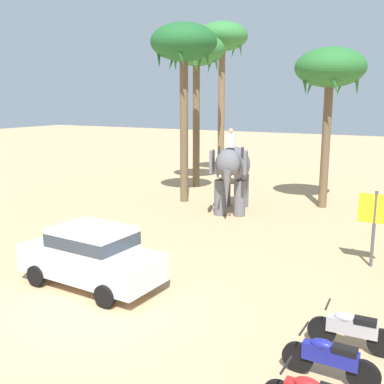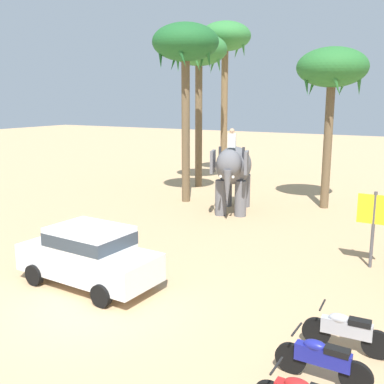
{
  "view_description": "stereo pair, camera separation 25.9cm",
  "coord_description": "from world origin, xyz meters",
  "px_view_note": "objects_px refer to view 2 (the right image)",
  "views": [
    {
      "loc": [
        6.97,
        -8.17,
        5.15
      ],
      "look_at": [
        -1.23,
        7.03,
        1.6
      ],
      "focal_mm": 42.66,
      "sensor_mm": 36.0,
      "label": 1
    },
    {
      "loc": [
        7.2,
        -8.05,
        5.15
      ],
      "look_at": [
        -1.23,
        7.03,
        1.6
      ],
      "focal_mm": 42.66,
      "sensor_mm": 36.0,
      "label": 2
    }
  ],
  "objects_px": {
    "motorcycle_fourth_in_row": "(346,330)",
    "signboard_yellow": "(374,215)",
    "motorcycle_mid_row": "(322,359)",
    "palm_tree_near_hut": "(199,55)",
    "palm_tree_behind_elephant": "(225,42)",
    "palm_tree_left_of_road": "(332,72)",
    "elephant_with_mahout": "(233,169)",
    "car_sedan_foreground": "(89,253)",
    "palm_tree_far_back": "(185,48)"
  },
  "relations": [
    {
      "from": "palm_tree_near_hut",
      "to": "elephant_with_mahout",
      "type": "bearing_deg",
      "value": -47.48
    },
    {
      "from": "palm_tree_behind_elephant",
      "to": "palm_tree_near_hut",
      "type": "bearing_deg",
      "value": -90.34
    },
    {
      "from": "motorcycle_mid_row",
      "to": "palm_tree_behind_elephant",
      "type": "height_order",
      "value": "palm_tree_behind_elephant"
    },
    {
      "from": "elephant_with_mahout",
      "to": "palm_tree_near_hut",
      "type": "relative_size",
      "value": 0.46
    },
    {
      "from": "motorcycle_mid_row",
      "to": "motorcycle_fourth_in_row",
      "type": "height_order",
      "value": "same"
    },
    {
      "from": "motorcycle_mid_row",
      "to": "signboard_yellow",
      "type": "height_order",
      "value": "signboard_yellow"
    },
    {
      "from": "car_sedan_foreground",
      "to": "palm_tree_behind_elephant",
      "type": "bearing_deg",
      "value": 103.58
    },
    {
      "from": "motorcycle_fourth_in_row",
      "to": "palm_tree_left_of_road",
      "type": "relative_size",
      "value": 0.24
    },
    {
      "from": "palm_tree_left_of_road",
      "to": "palm_tree_far_back",
      "type": "xyz_separation_m",
      "value": [
        -6.51,
        -2.02,
        1.17
      ]
    },
    {
      "from": "palm_tree_left_of_road",
      "to": "palm_tree_far_back",
      "type": "height_order",
      "value": "palm_tree_far_back"
    },
    {
      "from": "palm_tree_near_hut",
      "to": "palm_tree_left_of_road",
      "type": "height_order",
      "value": "palm_tree_near_hut"
    },
    {
      "from": "motorcycle_mid_row",
      "to": "palm_tree_behind_elephant",
      "type": "bearing_deg",
      "value": 120.03
    },
    {
      "from": "palm_tree_behind_elephant",
      "to": "palm_tree_left_of_road",
      "type": "distance_m",
      "value": 9.66
    },
    {
      "from": "motorcycle_fourth_in_row",
      "to": "motorcycle_mid_row",
      "type": "bearing_deg",
      "value": -97.42
    },
    {
      "from": "car_sedan_foreground",
      "to": "signboard_yellow",
      "type": "xyz_separation_m",
      "value": [
        6.67,
        5.3,
        0.76
      ]
    },
    {
      "from": "motorcycle_fourth_in_row",
      "to": "signboard_yellow",
      "type": "height_order",
      "value": "signboard_yellow"
    },
    {
      "from": "motorcycle_fourth_in_row",
      "to": "palm_tree_behind_elephant",
      "type": "xyz_separation_m",
      "value": [
        -11.25,
        17.87,
        8.12
      ]
    },
    {
      "from": "car_sedan_foreground",
      "to": "palm_tree_left_of_road",
      "type": "height_order",
      "value": "palm_tree_left_of_road"
    },
    {
      "from": "car_sedan_foreground",
      "to": "signboard_yellow",
      "type": "distance_m",
      "value": 8.55
    },
    {
      "from": "motorcycle_fourth_in_row",
      "to": "palm_tree_near_hut",
      "type": "relative_size",
      "value": 0.21
    },
    {
      "from": "elephant_with_mahout",
      "to": "palm_tree_left_of_road",
      "type": "xyz_separation_m",
      "value": [
        3.5,
        2.93,
        4.36
      ]
    },
    {
      "from": "palm_tree_left_of_road",
      "to": "elephant_with_mahout",
      "type": "bearing_deg",
      "value": -140.12
    },
    {
      "from": "motorcycle_fourth_in_row",
      "to": "car_sedan_foreground",
      "type": "bearing_deg",
      "value": 179.57
    },
    {
      "from": "palm_tree_behind_elephant",
      "to": "palm_tree_far_back",
      "type": "xyz_separation_m",
      "value": [
        1.31,
        -7.23,
        -1.06
      ]
    },
    {
      "from": "motorcycle_mid_row",
      "to": "palm_tree_near_hut",
      "type": "relative_size",
      "value": 0.21
    },
    {
      "from": "motorcycle_fourth_in_row",
      "to": "signboard_yellow",
      "type": "bearing_deg",
      "value": 93.0
    },
    {
      "from": "motorcycle_fourth_in_row",
      "to": "palm_tree_left_of_road",
      "type": "distance_m",
      "value": 14.37
    },
    {
      "from": "car_sedan_foreground",
      "to": "palm_tree_left_of_road",
      "type": "relative_size",
      "value": 0.56
    },
    {
      "from": "motorcycle_mid_row",
      "to": "signboard_yellow",
      "type": "xyz_separation_m",
      "value": [
        -0.11,
        6.66,
        1.22
      ]
    },
    {
      "from": "motorcycle_mid_row",
      "to": "motorcycle_fourth_in_row",
      "type": "xyz_separation_m",
      "value": [
        0.17,
        1.31,
        0.0
      ]
    },
    {
      "from": "elephant_with_mahout",
      "to": "palm_tree_behind_elephant",
      "type": "relative_size",
      "value": 0.41
    },
    {
      "from": "palm_tree_behind_elephant",
      "to": "signboard_yellow",
      "type": "height_order",
      "value": "palm_tree_behind_elephant"
    },
    {
      "from": "car_sedan_foreground",
      "to": "palm_tree_near_hut",
      "type": "height_order",
      "value": "palm_tree_near_hut"
    },
    {
      "from": "motorcycle_mid_row",
      "to": "palm_tree_left_of_road",
      "type": "relative_size",
      "value": 0.24
    },
    {
      "from": "car_sedan_foreground",
      "to": "palm_tree_near_hut",
      "type": "xyz_separation_m",
      "value": [
        -4.33,
        14.4,
        6.65
      ]
    },
    {
      "from": "motorcycle_fourth_in_row",
      "to": "palm_tree_behind_elephant",
      "type": "relative_size",
      "value": 0.18
    },
    {
      "from": "car_sedan_foreground",
      "to": "palm_tree_far_back",
      "type": "distance_m",
      "value": 12.82
    },
    {
      "from": "palm_tree_behind_elephant",
      "to": "signboard_yellow",
      "type": "bearing_deg",
      "value": -48.75
    },
    {
      "from": "motorcycle_fourth_in_row",
      "to": "palm_tree_far_back",
      "type": "relative_size",
      "value": 0.21
    },
    {
      "from": "car_sedan_foreground",
      "to": "palm_tree_near_hut",
      "type": "distance_m",
      "value": 16.45
    },
    {
      "from": "palm_tree_far_back",
      "to": "palm_tree_left_of_road",
      "type": "bearing_deg",
      "value": 17.25
    },
    {
      "from": "elephant_with_mahout",
      "to": "palm_tree_behind_elephant",
      "type": "bearing_deg",
      "value": 117.94
    },
    {
      "from": "motorcycle_mid_row",
      "to": "motorcycle_fourth_in_row",
      "type": "distance_m",
      "value": 1.32
    },
    {
      "from": "motorcycle_mid_row",
      "to": "palm_tree_behind_elephant",
      "type": "xyz_separation_m",
      "value": [
        -11.08,
        19.17,
        8.12
      ]
    },
    {
      "from": "car_sedan_foreground",
      "to": "motorcycle_fourth_in_row",
      "type": "bearing_deg",
      "value": -0.43
    },
    {
      "from": "car_sedan_foreground",
      "to": "palm_tree_near_hut",
      "type": "bearing_deg",
      "value": 106.71
    },
    {
      "from": "motorcycle_mid_row",
      "to": "motorcycle_fourth_in_row",
      "type": "relative_size",
      "value": 1.0
    },
    {
      "from": "motorcycle_fourth_in_row",
      "to": "signboard_yellow",
      "type": "distance_m",
      "value": 5.5
    },
    {
      "from": "motorcycle_fourth_in_row",
      "to": "palm_tree_far_back",
      "type": "height_order",
      "value": "palm_tree_far_back"
    },
    {
      "from": "car_sedan_foreground",
      "to": "elephant_with_mahout",
      "type": "height_order",
      "value": "elephant_with_mahout"
    }
  ]
}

